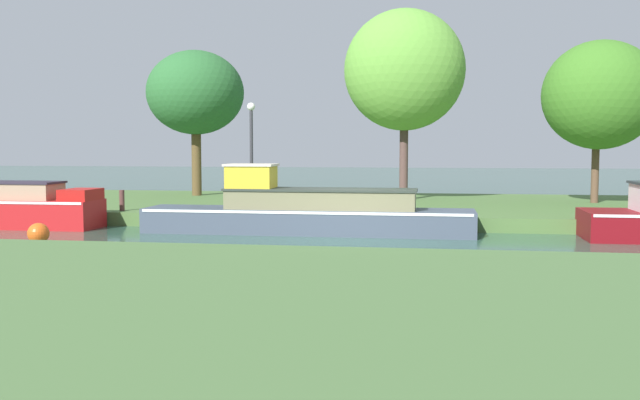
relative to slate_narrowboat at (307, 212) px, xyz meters
name	(u,v)px	position (x,y,z in m)	size (l,w,h in m)	color
ground_plane	(351,240)	(1.34, -1.20, -0.56)	(120.00, 120.00, 0.00)	#2D5243
riverbank_far	(374,208)	(1.34, 5.80, -0.36)	(72.00, 10.00, 0.40)	#4C6D37
riverbank_near	(269,318)	(1.34, -10.20, -0.36)	(72.00, 10.00, 0.40)	#4A6C3B
slate_narrowboat	(307,212)	(0.00, 0.00, 0.00)	(8.88, 1.58, 1.86)	#414B5C
red_cruiser	(20,207)	(-8.38, 0.00, 0.04)	(4.56, 1.45, 1.33)	red
willow_tree_left	(195,93)	(-5.85, 8.08, 3.83)	(3.79, 3.72, 5.65)	brown
willow_tree_centre	(404,70)	(2.30, 6.78, 4.45)	(4.27, 3.61, 6.76)	brown
willow_tree_right	(600,95)	(8.82, 6.28, 3.47)	(3.81, 3.59, 5.45)	brown
lamp_post	(251,144)	(-2.04, 2.01, 1.84)	(0.24, 0.24, 3.24)	#333338
mooring_post_near	(122,200)	(-5.88, 1.33, 0.15)	(0.15, 0.15, 0.63)	brown
channel_buoy	(38,233)	(-5.97, -3.12, -0.31)	(0.51, 0.51, 0.51)	#E55919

